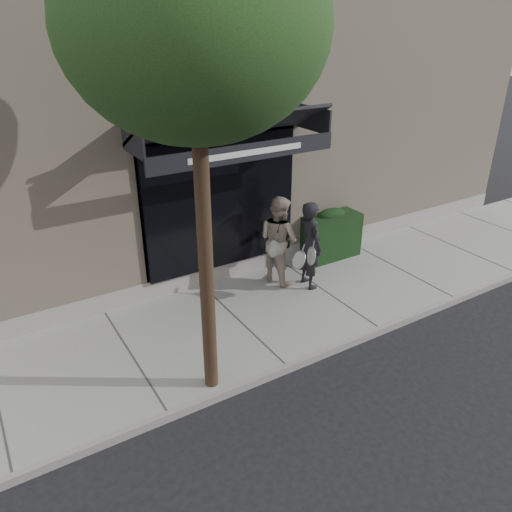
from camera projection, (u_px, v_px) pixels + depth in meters
ground at (325, 296)px, 10.04m from camera, size 80.00×80.00×0.00m
sidewalk at (325, 293)px, 10.02m from camera, size 20.00×3.00×0.12m
curb at (380, 331)px, 8.82m from camera, size 20.00×0.10×0.14m
building_facade at (208, 118)px, 12.65m from camera, size 14.30×8.04×5.64m
hedge at (330, 234)px, 11.23m from camera, size 1.30×0.70×1.14m
street_tree at (194, 28)px, 5.37m from camera, size 3.00×3.00×6.28m
pedestrian_front at (310, 245)px, 9.83m from camera, size 0.80×0.85×1.79m
pedestrian_back at (279, 240)px, 10.03m from camera, size 0.86×1.01×1.82m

